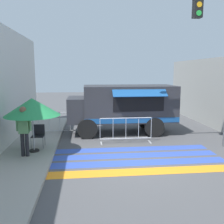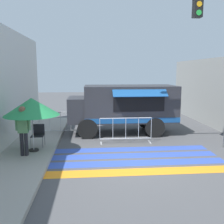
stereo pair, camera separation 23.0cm
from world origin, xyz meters
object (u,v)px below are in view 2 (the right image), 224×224
Objects in this scene: vendor_person at (23,128)px; barricade_side at (60,123)px; barricade_front at (126,130)px; traffic_signal_pole at (212,37)px; food_truck at (122,105)px; patio_umbrella at (32,107)px; folding_chair at (38,133)px.

barricade_side is (0.87, 3.45, -0.58)m from vendor_person.
traffic_signal_pole is at bearing -16.95° from barricade_front.
food_truck is 5.11m from traffic_signal_pole.
food_truck reaches higher than patio_umbrella.
barricade_front is (-0.05, -1.85, -0.87)m from food_truck.
vendor_person is (-3.90, -3.52, -0.29)m from food_truck.
barricade_side is at bearing -178.71° from food_truck.
patio_umbrella is 3.26m from barricade_side.
patio_umbrella reaches higher than vendor_person.
vendor_person is 0.78× the size of barricade_front.
traffic_signal_pole is (3.10, -2.81, 2.93)m from food_truck.
barricade_front is (-3.15, 0.96, -3.80)m from traffic_signal_pole.
barricade_front is at bearing -91.40° from food_truck.
food_truck reaches higher than barricade_side.
food_truck is 5.26m from vendor_person.
patio_umbrella is at bearing -162.35° from barricade_front.
food_truck is at bearing 1.29° from barricade_side.
barricade_side is at bearing 155.93° from traffic_signal_pole.
barricade_front is (3.60, 0.53, -0.09)m from folding_chair.
food_truck is 2.99× the size of vendor_person.
barricade_side is at bearing 90.25° from vendor_person.
folding_chair is 0.38× the size of barricade_front.
food_truck is 0.82× the size of traffic_signal_pole.
traffic_signal_pole reaches higher than food_truck.
barricade_front and barricade_side have the same top height.
traffic_signal_pole is 7.27m from patio_umbrella.
barricade_side is (0.66, 2.94, -1.24)m from patio_umbrella.
barricade_front is at bearing -8.08° from folding_chair.
barricade_front is at bearing 163.05° from traffic_signal_pole.
barricade_side is at bearing 77.35° from patio_umbrella.
patio_umbrella is 0.89× the size of barricade_front.
traffic_signal_pole is at bearing 20.15° from vendor_person.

